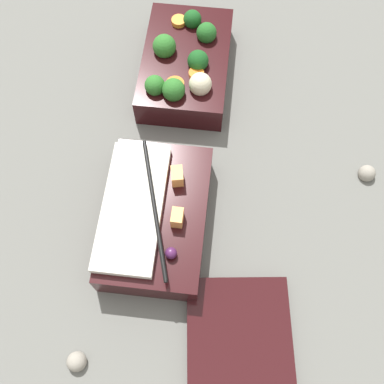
# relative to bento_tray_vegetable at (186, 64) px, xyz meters

# --- Properties ---
(ground_plane) EXTENTS (3.00, 3.00, 0.00)m
(ground_plane) POSITION_rel_bento_tray_vegetable_xyz_m (0.15, -0.01, -0.03)
(ground_plane) COLOR slate
(bento_tray_vegetable) EXTENTS (0.21, 0.14, 0.08)m
(bento_tray_vegetable) POSITION_rel_bento_tray_vegetable_xyz_m (0.00, 0.00, 0.00)
(bento_tray_vegetable) COLOR black
(bento_tray_vegetable) RESTS_ON ground_plane
(bento_tray_rice) EXTENTS (0.21, 0.14, 0.07)m
(bento_tray_rice) POSITION_rel_bento_tray_vegetable_xyz_m (0.27, -0.01, -0.00)
(bento_tray_rice) COLOR black
(bento_tray_rice) RESTS_ON ground_plane
(bento_lid) EXTENTS (0.22, 0.16, 0.01)m
(bento_lid) POSITION_rel_bento_tray_vegetable_xyz_m (0.44, 0.12, -0.02)
(bento_lid) COLOR black
(bento_lid) RESTS_ON ground_plane
(pebble_0) EXTENTS (0.03, 0.03, 0.03)m
(pebble_0) POSITION_rel_bento_tray_vegetable_xyz_m (0.47, -0.08, -0.02)
(pebble_0) COLOR gray
(pebble_0) RESTS_ON ground_plane
(pebble_1) EXTENTS (0.03, 0.03, 0.03)m
(pebble_1) POSITION_rel_bento_tray_vegetable_xyz_m (0.16, 0.30, -0.02)
(pebble_1) COLOR gray
(pebble_1) RESTS_ON ground_plane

